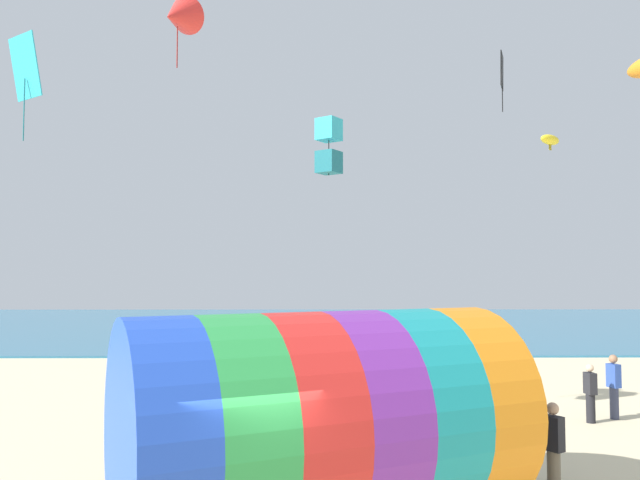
# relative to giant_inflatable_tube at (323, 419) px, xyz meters

# --- Properties ---
(sea) EXTENTS (120.00, 40.00, 0.10)m
(sea) POSITION_rel_giant_inflatable_tube_xyz_m (-1.26, 40.31, -1.68)
(sea) COLOR teal
(sea) RESTS_ON ground
(giant_inflatable_tube) EXTENTS (7.16, 5.75, 3.45)m
(giant_inflatable_tube) POSITION_rel_giant_inflatable_tube_xyz_m (0.00, 0.00, 0.00)
(giant_inflatable_tube) COLOR blue
(giant_inflatable_tube) RESTS_ON ground
(kite_handler) EXTENTS (0.38, 0.42, 1.71)m
(kite_handler) POSITION_rel_giant_inflatable_tube_xyz_m (4.24, 1.34, -0.85)
(kite_handler) COLOR #726651
(kite_handler) RESTS_ON ground
(kite_black_diamond) EXTENTS (0.34, 0.77, 1.99)m
(kite_black_diamond) POSITION_rel_giant_inflatable_tube_xyz_m (6.18, 10.33, 9.14)
(kite_black_diamond) COLOR black
(kite_cyan_diamond) EXTENTS (1.09, 0.92, 2.69)m
(kite_cyan_diamond) POSITION_rel_giant_inflatable_tube_xyz_m (-7.49, 5.43, 7.57)
(kite_cyan_diamond) COLOR #2DB2C6
(kite_cyan_box) EXTENTS (0.77, 0.77, 1.58)m
(kite_cyan_box) POSITION_rel_giant_inflatable_tube_xyz_m (0.25, 6.34, 5.77)
(kite_cyan_box) COLOR #2DB2C6
(kite_yellow_parafoil) EXTENTS (1.18, 1.11, 0.62)m
(kite_yellow_parafoil) POSITION_rel_giant_inflatable_tube_xyz_m (8.59, 12.51, 7.30)
(kite_yellow_parafoil) COLOR yellow
(kite_red_delta) EXTENTS (1.38, 1.54, 1.95)m
(kite_red_delta) POSITION_rel_giant_inflatable_tube_xyz_m (-3.57, 5.13, 8.80)
(kite_red_delta) COLOR red
(bystander_near_water) EXTENTS (0.26, 0.38, 1.59)m
(bystander_near_water) POSITION_rel_giant_inflatable_tube_xyz_m (7.44, 7.01, -0.92)
(bystander_near_water) COLOR black
(bystander_near_water) RESTS_ON ground
(bystander_mid_beach) EXTENTS (0.42, 0.39, 1.67)m
(bystander_mid_beach) POSITION_rel_giant_inflatable_tube_xyz_m (-1.03, 8.09, -0.88)
(bystander_mid_beach) COLOR #726651
(bystander_mid_beach) RESTS_ON ground
(bystander_far_left) EXTENTS (0.32, 0.41, 1.79)m
(bystander_far_left) POSITION_rel_giant_inflatable_tube_xyz_m (8.30, 7.45, -0.80)
(bystander_far_left) COLOR #383D56
(bystander_far_left) RESTS_ON ground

